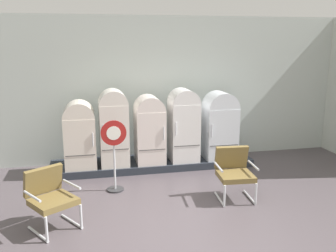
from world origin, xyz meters
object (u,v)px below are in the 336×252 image
Objects in this scene: refrigerator_0 at (80,133)px; refrigerator_3 at (184,123)px; armchair_right at (234,170)px; refrigerator_2 at (149,127)px; sign_stand at (114,157)px; refrigerator_1 at (114,125)px; armchair_left at (50,195)px; refrigerator_4 at (220,124)px.

refrigerator_3 is (2.21, -0.02, 0.11)m from refrigerator_0.
refrigerator_0 reaches higher than armchair_right.
sign_stand is at bearing -127.55° from refrigerator_2.
refrigerator_1 is at bearing 137.33° from armchair_right.
refrigerator_2 is (1.46, 0.00, 0.04)m from refrigerator_0.
refrigerator_1 is 1.51m from refrigerator_3.
refrigerator_2 is at bearing 50.75° from armchair_left.
refrigerator_3 is at bearing 33.91° from sign_stand.
refrigerator_3 reaches higher than refrigerator_4.
refrigerator_2 reaches higher than armchair_right.
refrigerator_3 reaches higher than refrigerator_2.
refrigerator_2 is at bearing 52.45° from sign_stand.
refrigerator_0 is 3.04m from refrigerator_4.
armchair_right is at bearing -101.76° from refrigerator_4.
refrigerator_4 reaches higher than armchair_right.
refrigerator_4 is 2.65m from sign_stand.
refrigerator_0 is at bearing 119.96° from sign_stand.
armchair_right is (1.20, -1.84, -0.41)m from refrigerator_2.
refrigerator_4 is at bearing -0.64° from refrigerator_0.
refrigerator_1 is 1.02× the size of refrigerator_3.
armchair_left and armchair_right have the same top height.
refrigerator_3 reaches higher than sign_stand.
sign_stand is (0.63, -1.08, -0.23)m from refrigerator_0.
refrigerator_2 is 1.58m from refrigerator_4.
refrigerator_3 is 1.74× the size of armchair_right.
refrigerator_4 is (1.58, -0.04, 0.02)m from refrigerator_2.
refrigerator_1 reaches higher than refrigerator_0.
refrigerator_1 reaches higher than armchair_right.
armchair_left is at bearing -116.18° from refrigerator_1.
refrigerator_1 is 2.56m from armchair_left.
refrigerator_2 is 1.39m from sign_stand.
refrigerator_0 is 0.92× the size of refrigerator_4.
refrigerator_4 is at bearing -1.27° from refrigerator_2.
refrigerator_0 is 1.52× the size of armchair_left.
armchair_right is (3.07, 0.44, 0.00)m from armchair_left.
sign_stand reaches higher than armchair_left.
refrigerator_2 reaches higher than refrigerator_0.
refrigerator_1 is (0.70, -0.03, 0.13)m from refrigerator_0.
refrigerator_2 is at bearing 2.48° from refrigerator_1.
refrigerator_1 is 2.72m from armchair_right.
refrigerator_3 is 1.06× the size of refrigerator_4.
refrigerator_4 is (2.34, -0.00, -0.07)m from refrigerator_1.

